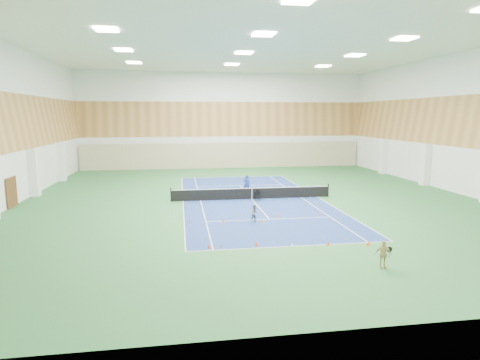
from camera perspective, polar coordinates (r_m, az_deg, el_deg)
name	(u,v)px	position (r m, az deg, el deg)	size (l,w,h in m)	color
ground	(252,199)	(32.24, 1.70, -2.76)	(40.00, 40.00, 0.00)	#2B6533
room_shell	(252,124)	(31.55, 1.75, 7.97)	(36.00, 40.00, 12.00)	white
wood_cladding	(252,98)	(31.57, 1.77, 11.60)	(36.00, 40.00, 8.00)	#BD8246
ceiling_light_grid	(253,45)	(31.98, 1.81, 18.63)	(21.40, 25.40, 0.06)	white
court_surface	(252,199)	(32.24, 1.70, -2.75)	(10.97, 23.77, 0.01)	navy
tennis_balls_scatter	(252,199)	(32.23, 1.70, -2.68)	(10.57, 22.77, 0.07)	#C8D324
tennis_net	(252,193)	(32.13, 1.70, -1.80)	(12.80, 0.10, 1.10)	black
back_curtain	(224,155)	(51.34, -2.24, 3.50)	(35.40, 0.16, 3.20)	#C6B793
door_left_b	(12,192)	(33.82, -29.72, -1.51)	(0.08, 1.80, 2.20)	#593319
coach	(247,184)	(34.84, 0.94, -0.55)	(0.57, 0.37, 1.56)	navy
child_court	(255,213)	(25.30, 2.13, -4.74)	(0.56, 0.44, 1.16)	gray
child_apron	(383,254)	(18.96, 19.66, -9.91)	(0.74, 0.31, 1.27)	tan
ball_cart	(257,196)	(31.64, 2.48, -2.25)	(0.46, 0.46, 0.79)	black
cone_svc_a	(224,221)	(25.27, -2.35, -5.85)	(0.20, 0.20, 0.23)	orange
cone_svc_b	(262,220)	(25.41, 3.16, -5.76)	(0.21, 0.21, 0.23)	orange
cone_svc_c	(277,215)	(26.76, 5.25, -5.04)	(0.19, 0.19, 0.21)	#DB500B
cone_svc_d	(320,214)	(27.46, 11.26, -4.82)	(0.19, 0.19, 0.21)	#F4530C
cone_base_a	(209,246)	(20.60, -4.42, -9.39)	(0.20, 0.20, 0.22)	#F4520C
cone_base_b	(257,244)	(20.93, 2.39, -9.06)	(0.20, 0.20, 0.22)	#FF470D
cone_base_c	(328,243)	(21.55, 12.44, -8.75)	(0.19, 0.19, 0.21)	#E54B0C
cone_base_d	(368,243)	(22.03, 17.78, -8.54)	(0.23, 0.23, 0.25)	#F05B0C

